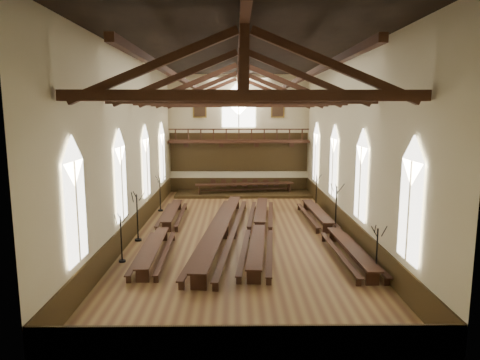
# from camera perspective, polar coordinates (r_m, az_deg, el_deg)

# --- Properties ---
(ground) EXTENTS (26.00, 26.00, 0.00)m
(ground) POSITION_cam_1_polar(r_m,az_deg,el_deg) (24.69, 0.08, -7.11)
(ground) COLOR brown
(ground) RESTS_ON ground
(room_walls) EXTENTS (26.00, 26.00, 26.00)m
(room_walls) POSITION_cam_1_polar(r_m,az_deg,el_deg) (23.71, 0.08, 8.06)
(room_walls) COLOR beige
(room_walls) RESTS_ON ground
(wainscot_band) EXTENTS (12.00, 26.00, 1.20)m
(wainscot_band) POSITION_cam_1_polar(r_m,az_deg,el_deg) (24.53, 0.08, -5.76)
(wainscot_band) COLOR #372710
(wainscot_band) RESTS_ON ground
(side_windows) EXTENTS (11.85, 19.80, 4.50)m
(side_windows) POSITION_cam_1_polar(r_m,az_deg,el_deg) (23.92, 0.08, 1.53)
(side_windows) COLOR white
(side_windows) RESTS_ON room_walls
(end_window) EXTENTS (2.80, 0.12, 3.80)m
(end_window) POSITION_cam_1_polar(r_m,az_deg,el_deg) (36.61, -0.16, 9.63)
(end_window) COLOR white
(end_window) RESTS_ON room_walls
(minstrels_gallery) EXTENTS (11.80, 1.24, 3.70)m
(minstrels_gallery) POSITION_cam_1_polar(r_m,az_deg,el_deg) (36.49, -0.16, 4.41)
(minstrels_gallery) COLOR #321A0F
(minstrels_gallery) RESTS_ON room_walls
(portraits) EXTENTS (7.75, 0.09, 1.45)m
(portraits) POSITION_cam_1_polar(r_m,az_deg,el_deg) (36.60, -0.16, 9.43)
(portraits) COLOR brown
(portraits) RESTS_ON room_walls
(roof_trusses) EXTENTS (11.70, 25.70, 2.80)m
(roof_trusses) POSITION_cam_1_polar(r_m,az_deg,el_deg) (23.74, 0.08, 12.30)
(roof_trusses) COLOR #321A0F
(roof_trusses) RESTS_ON room_walls
(refectory_row_a) EXTENTS (1.53, 13.72, 0.67)m
(refectory_row_a) POSITION_cam_1_polar(r_m,az_deg,el_deg) (24.33, -10.05, -6.29)
(refectory_row_a) COLOR #321A0F
(refectory_row_a) RESTS_ON ground
(refectory_row_b) EXTENTS (2.37, 15.08, 0.81)m
(refectory_row_b) POSITION_cam_1_polar(r_m,az_deg,el_deg) (23.77, -2.35, -6.28)
(refectory_row_b) COLOR #321A0F
(refectory_row_b) RESTS_ON ground
(refectory_row_c) EXTENTS (2.08, 14.33, 0.73)m
(refectory_row_c) POSITION_cam_1_polar(r_m,az_deg,el_deg) (24.04, 2.66, -6.25)
(refectory_row_c) COLOR #321A0F
(refectory_row_c) RESTS_ON ground
(refectory_row_d) EXTENTS (1.61, 13.94, 0.70)m
(refectory_row_d) POSITION_cam_1_polar(r_m,az_deg,el_deg) (24.29, 12.03, -6.34)
(refectory_row_d) COLOR #321A0F
(refectory_row_d) RESTS_ON ground
(dais) EXTENTS (11.40, 3.10, 0.21)m
(dais) POSITION_cam_1_polar(r_m,az_deg,el_deg) (35.77, 0.63, -1.83)
(dais) COLOR #372710
(dais) RESTS_ON ground
(high_table) EXTENTS (8.26, 2.01, 0.77)m
(high_table) POSITION_cam_1_polar(r_m,az_deg,el_deg) (35.63, 0.63, -0.64)
(high_table) COLOR #321A0F
(high_table) RESTS_ON dais
(high_chairs) EXTENTS (5.87, 0.48, 1.00)m
(high_chairs) POSITION_cam_1_polar(r_m,az_deg,el_deg) (36.44, 0.60, -0.60)
(high_chairs) COLOR #321A0F
(high_chairs) RESTS_ON dais
(candelabrum_left_near) EXTENTS (0.65, 0.70, 2.30)m
(candelabrum_left_near) POSITION_cam_1_polar(r_m,az_deg,el_deg) (20.69, -15.51, -8.66)
(candelabrum_left_near) COLOR black
(candelabrum_left_near) RESTS_ON ground
(candelabrum_left_mid) EXTENTS (0.74, 0.83, 2.70)m
(candelabrum_left_mid) POSITION_cam_1_polar(r_m,az_deg,el_deg) (23.72, -13.49, -5.98)
(candelabrum_left_mid) COLOR black
(candelabrum_left_mid) RESTS_ON ground
(candelabrum_left_far) EXTENTS (0.75, 0.73, 2.51)m
(candelabrum_left_far) POSITION_cam_1_polar(r_m,az_deg,el_deg) (30.39, -10.58, -2.69)
(candelabrum_left_far) COLOR black
(candelabrum_left_far) RESTS_ON ground
(candelabrum_right_near) EXTENTS (0.69, 0.66, 2.29)m
(candelabrum_right_near) POSITION_cam_1_polar(r_m,az_deg,el_deg) (18.90, 17.70, -10.48)
(candelabrum_right_near) COLOR black
(candelabrum_right_near) RESTS_ON ground
(candelabrum_right_mid) EXTENTS (0.83, 0.83, 2.81)m
(candelabrum_right_mid) POSITION_cam_1_polar(r_m,az_deg,el_deg) (25.58, 12.64, -4.78)
(candelabrum_right_mid) COLOR black
(candelabrum_right_mid) RESTS_ON ground
(candelabrum_right_far) EXTENTS (0.74, 0.69, 2.45)m
(candelabrum_right_far) POSITION_cam_1_polar(r_m,az_deg,el_deg) (31.44, 10.11, -2.31)
(candelabrum_right_far) COLOR black
(candelabrum_right_far) RESTS_ON ground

